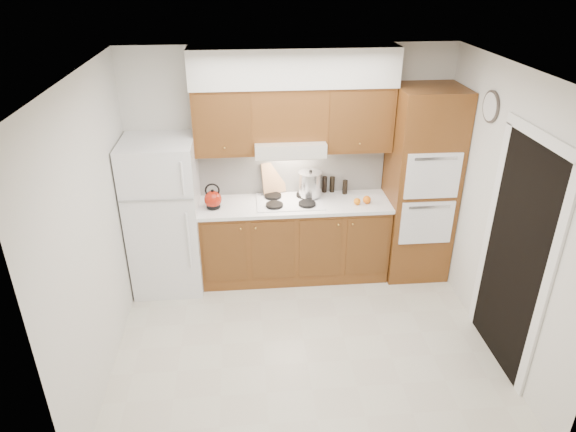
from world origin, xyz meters
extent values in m
plane|color=beige|center=(0.00, 0.00, 0.00)|extent=(3.60, 3.60, 0.00)
plane|color=white|center=(0.00, 0.00, 2.60)|extent=(3.60, 3.60, 0.00)
cube|color=silver|center=(0.00, 1.50, 1.30)|extent=(3.60, 0.02, 2.60)
cube|color=silver|center=(-1.80, 0.00, 1.30)|extent=(0.02, 3.00, 2.60)
cube|color=silver|center=(1.80, 0.00, 1.30)|extent=(0.02, 3.00, 2.60)
cube|color=white|center=(-1.41, 1.14, 0.86)|extent=(0.75, 0.72, 1.72)
cube|color=brown|center=(0.02, 1.20, 0.45)|extent=(2.11, 0.60, 0.90)
cube|color=white|center=(0.03, 1.19, 0.92)|extent=(2.13, 0.62, 0.04)
cube|color=white|center=(0.02, 1.49, 1.22)|extent=(2.11, 0.03, 0.56)
cube|color=brown|center=(1.44, 1.18, 1.10)|extent=(0.70, 0.65, 2.20)
cube|color=brown|center=(-0.71, 1.33, 1.85)|extent=(0.63, 0.33, 0.70)
cube|color=brown|center=(0.72, 1.33, 1.85)|extent=(0.73, 0.33, 0.70)
cube|color=silver|center=(-0.02, 1.27, 1.57)|extent=(0.75, 0.45, 0.15)
cube|color=brown|center=(-0.02, 1.33, 1.92)|extent=(0.75, 0.33, 0.55)
cube|color=silver|center=(0.03, 1.32, 2.40)|extent=(2.13, 0.36, 0.40)
cube|color=white|center=(-0.02, 1.21, 0.95)|extent=(0.74, 0.50, 0.01)
cube|color=black|center=(1.79, -0.35, 1.05)|extent=(0.02, 0.90, 2.10)
cylinder|color=#3F3833|center=(1.79, 0.55, 2.15)|extent=(0.02, 0.30, 0.30)
sphere|color=maroon|center=(-0.87, 1.13, 1.04)|extent=(0.21, 0.21, 0.19)
cube|color=tan|center=(-0.19, 1.45, 1.14)|extent=(0.28, 0.18, 0.36)
cylinder|color=silver|center=(0.21, 1.32, 1.10)|extent=(0.27, 0.27, 0.27)
cylinder|color=black|center=(0.40, 1.45, 1.04)|extent=(0.07, 0.07, 0.19)
cylinder|color=black|center=(0.49, 1.45, 1.03)|extent=(0.06, 0.06, 0.19)
cylinder|color=black|center=(0.63, 1.38, 1.02)|extent=(0.06, 0.06, 0.17)
sphere|color=orange|center=(0.82, 1.10, 0.98)|extent=(0.11, 0.11, 0.09)
sphere|color=orange|center=(0.71, 1.07, 0.98)|extent=(0.10, 0.10, 0.08)
camera|label=1|loc=(-0.51, -3.96, 3.39)|focal=32.00mm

